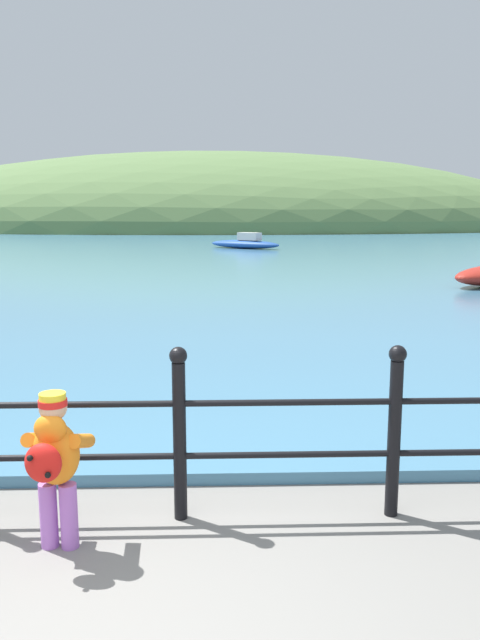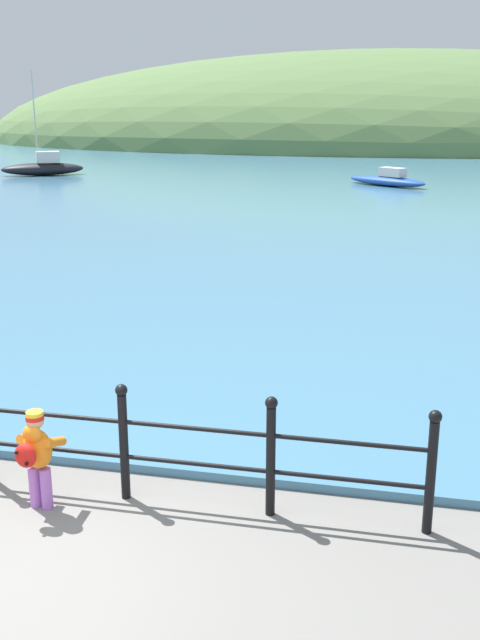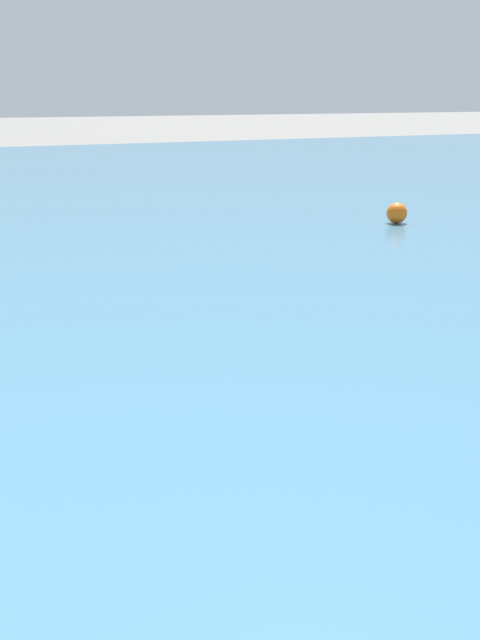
% 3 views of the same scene
% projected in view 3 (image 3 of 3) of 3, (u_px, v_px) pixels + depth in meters
% --- Properties ---
extents(mooring_buoy, '(0.48, 0.48, 0.48)m').
position_uv_depth(mooring_buoy, '(397.00, 213.00, 17.51)').
color(mooring_buoy, orange).
rests_on(mooring_buoy, water).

